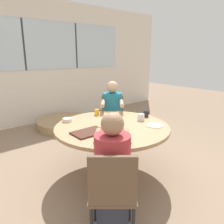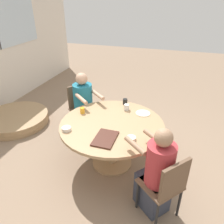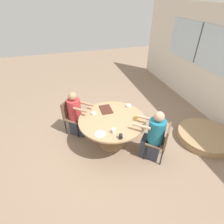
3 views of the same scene
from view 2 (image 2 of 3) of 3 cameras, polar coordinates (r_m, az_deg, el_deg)
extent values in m
plane|color=#8C725B|center=(3.48, 0.00, -13.03)|extent=(16.00, 16.00, 0.00)
cylinder|color=tan|center=(3.06, 0.00, -3.28)|extent=(1.46, 1.46, 0.04)
cylinder|color=tan|center=(3.27, 0.00, -8.61)|extent=(0.14, 0.14, 0.68)
cylinder|color=tan|center=(3.47, 0.00, -12.84)|extent=(0.60, 0.60, 0.03)
cube|color=brown|center=(2.61, 12.41, -17.97)|extent=(0.56, 0.56, 0.03)
cube|color=brown|center=(2.38, 16.06, -16.75)|extent=(0.31, 0.27, 0.42)
cylinder|color=black|center=(2.78, 6.62, -20.66)|extent=(0.03, 0.03, 0.44)
cylinder|color=black|center=(2.94, 12.11, -17.70)|extent=(0.03, 0.03, 0.44)
cylinder|color=black|center=(2.63, 11.62, -25.20)|extent=(0.03, 0.03, 0.44)
cylinder|color=black|center=(2.80, 17.15, -21.65)|extent=(0.03, 0.03, 0.44)
cube|color=brown|center=(3.97, -7.60, 0.33)|extent=(0.56, 0.56, 0.03)
cube|color=brown|center=(4.02, -8.87, 4.16)|extent=(0.31, 0.28, 0.42)
cylinder|color=black|center=(4.01, -4.18, -2.95)|extent=(0.03, 0.03, 0.44)
cylinder|color=black|center=(3.90, -8.62, -4.29)|extent=(0.03, 0.03, 0.44)
cylinder|color=black|center=(4.28, -6.29, -0.89)|extent=(0.03, 0.03, 0.44)
cylinder|color=black|center=(4.17, -10.50, -2.08)|extent=(0.03, 0.03, 0.44)
cube|color=#333847|center=(2.82, 10.44, -19.81)|extent=(0.45, 0.46, 0.46)
cylinder|color=#B23338|center=(2.45, 12.42, -13.19)|extent=(0.31, 0.31, 0.50)
sphere|color=#A37A5B|center=(2.24, 13.34, -6.55)|extent=(0.19, 0.19, 0.19)
cylinder|color=#A37A5B|center=(2.44, 6.09, -8.70)|extent=(0.27, 0.30, 0.06)
cylinder|color=#A37A5B|center=(2.59, 11.03, -6.60)|extent=(0.27, 0.30, 0.06)
cube|color=#333847|center=(4.00, -6.77, -3.03)|extent=(0.48, 0.49, 0.46)
cylinder|color=#1E7089|center=(3.82, -7.61, 3.59)|extent=(0.33, 0.33, 0.51)
sphere|color=tan|center=(3.68, -7.96, 8.58)|extent=(0.20, 0.20, 0.20)
cylinder|color=tan|center=(3.59, -3.73, 4.50)|extent=(0.28, 0.31, 0.06)
cylinder|color=tan|center=(3.48, -8.05, 3.43)|extent=(0.28, 0.31, 0.06)
cube|color=#472319|center=(2.74, -1.78, -6.91)|extent=(0.38, 0.26, 0.02)
cylinder|color=black|center=(3.56, 3.43, 2.74)|extent=(0.07, 0.07, 0.09)
torus|color=black|center=(3.59, 3.58, 2.98)|extent=(0.01, 0.06, 0.06)
cylinder|color=gold|center=(3.32, -7.75, 0.40)|extent=(0.07, 0.07, 0.09)
cube|color=silver|center=(3.38, 3.84, 1.24)|extent=(0.07, 0.07, 0.10)
cylinder|color=silver|center=(2.95, -11.82, -4.33)|extent=(0.12, 0.12, 0.05)
cylinder|color=silver|center=(2.73, 5.03, -6.85)|extent=(0.12, 0.12, 0.04)
cylinder|color=beige|center=(3.33, 8.09, -0.30)|extent=(0.22, 0.22, 0.01)
cylinder|color=tan|center=(4.82, -23.66, -2.48)|extent=(1.26, 1.26, 0.03)
cylinder|color=tan|center=(4.81, -23.72, -2.17)|extent=(1.27, 1.27, 0.03)
cylinder|color=tan|center=(4.80, -23.79, -1.86)|extent=(1.26, 1.26, 0.03)
cylinder|color=tan|center=(4.78, -23.86, -1.55)|extent=(1.27, 1.27, 0.03)
cylinder|color=tan|center=(4.77, -23.93, -1.24)|extent=(1.26, 1.26, 0.03)
cylinder|color=tan|center=(4.75, -24.00, -0.93)|extent=(1.27, 1.27, 0.03)
camera|label=1|loc=(1.60, 65.54, -16.68)|focal=35.00mm
camera|label=3|loc=(5.42, 22.47, 34.12)|focal=28.00mm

